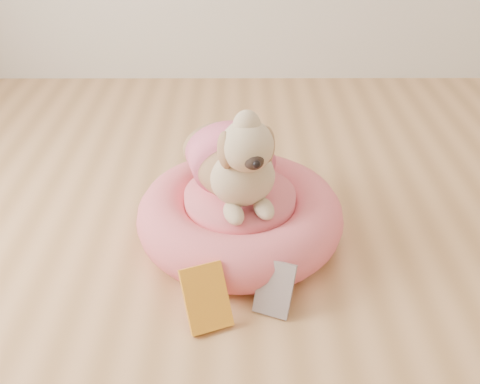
{
  "coord_description": "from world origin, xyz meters",
  "views": [
    {
      "loc": [
        -0.03,
        -0.95,
        1.23
      ],
      "look_at": [
        -0.03,
        0.59,
        0.23
      ],
      "focal_mm": 40.0,
      "sensor_mm": 36.0,
      "label": 1
    }
  ],
  "objects_px": {
    "pet_bed": "(240,215)",
    "book_yellow": "(206,298)",
    "dog": "(234,144)",
    "book_white": "(275,288)"
  },
  "relations": [
    {
      "from": "pet_bed",
      "to": "book_yellow",
      "type": "xyz_separation_m",
      "value": [
        -0.1,
        -0.42,
        -0.0
      ]
    },
    {
      "from": "dog",
      "to": "book_white",
      "type": "xyz_separation_m",
      "value": [
        0.13,
        -0.38,
        -0.3
      ]
    },
    {
      "from": "pet_bed",
      "to": "book_white",
      "type": "relative_size",
      "value": 4.33
    },
    {
      "from": "dog",
      "to": "book_white",
      "type": "relative_size",
      "value": 2.99
    },
    {
      "from": "dog",
      "to": "book_white",
      "type": "distance_m",
      "value": 0.5
    },
    {
      "from": "pet_bed",
      "to": "book_white",
      "type": "distance_m",
      "value": 0.39
    },
    {
      "from": "book_yellow",
      "to": "book_white",
      "type": "relative_size",
      "value": 1.15
    },
    {
      "from": "book_yellow",
      "to": "pet_bed",
      "type": "bearing_deg",
      "value": 55.32
    },
    {
      "from": "book_yellow",
      "to": "book_white",
      "type": "xyz_separation_m",
      "value": [
        0.21,
        0.05,
        -0.01
      ]
    },
    {
      "from": "dog",
      "to": "pet_bed",
      "type": "bearing_deg",
      "value": -44.83
    }
  ]
}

